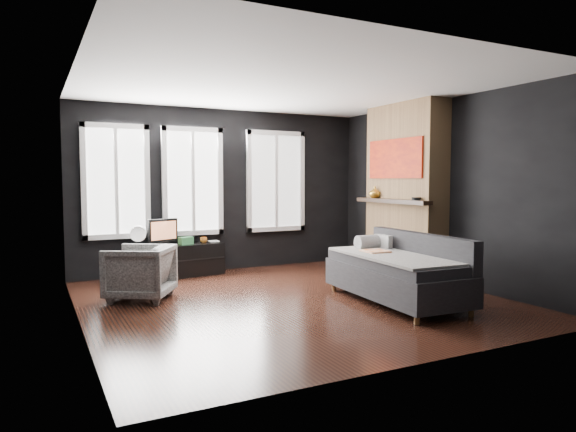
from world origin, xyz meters
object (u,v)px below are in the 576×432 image
monitor (163,230)px  mantel_vase (375,192)px  sofa (396,268)px  book (209,236)px  mug (204,239)px  armchair (140,270)px  media_console (176,260)px

monitor → mantel_vase: bearing=-41.8°
sofa → book: (-1.43, 3.01, 0.18)m
mug → sofa: bearing=-62.5°
armchair → sofa: bearing=91.2°
media_console → mug: size_ratio=12.92×
sofa → book: bearing=118.5°
monitor → media_console: bearing=-17.5°
book → mantel_vase: size_ratio=1.11×
mantel_vase → armchair: bearing=-177.7°
book → mantel_vase: (2.38, -1.27, 0.71)m
armchair → monitor: 1.50m
sofa → media_console: size_ratio=1.36×
sofa → armchair: 3.23m
mantel_vase → book: bearing=152.0°
monitor → mantel_vase: mantel_vase is taller
media_console → mug: mug is taller
media_console → mug: 0.56m
armchair → mug: (1.27, 1.37, 0.18)m
monitor → mug: 0.69m
armchair → book: armchair is taller
mug → book: (0.11, 0.05, 0.05)m
mug → monitor: bearing=-176.5°
monitor → book: 0.79m
armchair → mug: size_ratio=6.71×
sofa → media_console: sofa is taller
armchair → media_console: 1.57m
armchair → mantel_vase: mantel_vase is taller
mug → mantel_vase: (2.49, -1.22, 0.76)m
mug → book: 0.13m
media_console → monitor: size_ratio=2.81×
mug → mantel_vase: mantel_vase is taller
monitor → book: (0.77, 0.09, -0.13)m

